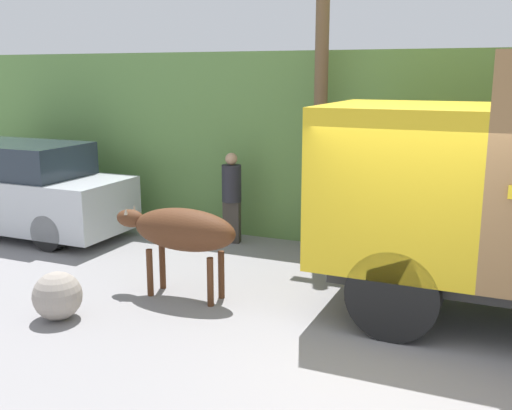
{
  "coord_description": "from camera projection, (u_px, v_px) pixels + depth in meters",
  "views": [
    {
      "loc": [
        0.95,
        -6.43,
        3.11
      ],
      "look_at": [
        -2.26,
        0.89,
        1.33
      ],
      "focal_mm": 42.0,
      "sensor_mm": 36.0,
      "label": 1
    }
  ],
  "objects": [
    {
      "name": "brown_cow",
      "position": [
        181.0,
        231.0,
        8.28
      ],
      "size": [
        1.89,
        0.59,
        1.28
      ],
      "rotation": [
        0.0,
        0.0,
        -0.22
      ],
      "color": "#512D19",
      "rests_on": "ground_plane"
    },
    {
      "name": "hillside_embankment",
      "position": [
        469.0,
        139.0,
        12.43
      ],
      "size": [
        32.0,
        5.85,
        3.48
      ],
      "color": "#608C47",
      "rests_on": "ground_plane"
    },
    {
      "name": "ground_plane",
      "position": [
        407.0,
        352.0,
        6.79
      ],
      "size": [
        60.0,
        60.0,
        0.0
      ],
      "primitive_type": "plane",
      "color": "gray"
    },
    {
      "name": "pedestrian_on_hill",
      "position": [
        232.0,
        194.0,
        10.99
      ],
      "size": [
        0.42,
        0.42,
        1.68
      ],
      "rotation": [
        0.0,
        0.0,
        3.33
      ],
      "color": "#38332D",
      "rests_on": "ground_plane"
    },
    {
      "name": "parked_suv",
      "position": [
        18.0,
        190.0,
        11.67
      ],
      "size": [
        4.57,
        1.7,
        1.78
      ],
      "rotation": [
        0.0,
        0.0,
        -0.05
      ],
      "color": "silver",
      "rests_on": "ground_plane"
    },
    {
      "name": "building_backdrop",
      "position": [
        296.0,
        147.0,
        12.38
      ],
      "size": [
        4.49,
        2.7,
        3.16
      ],
      "color": "#99ADB7",
      "rests_on": "ground_plane"
    },
    {
      "name": "roadside_rock",
      "position": [
        57.0,
        296.0,
        7.64
      ],
      "size": [
        0.63,
        0.63,
        0.63
      ],
      "color": "gray",
      "rests_on": "ground_plane"
    },
    {
      "name": "utility_pole",
      "position": [
        321.0,
        98.0,
        10.16
      ],
      "size": [
        0.9,
        0.23,
        5.13
      ],
      "color": "brown",
      "rests_on": "ground_plane"
    }
  ]
}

